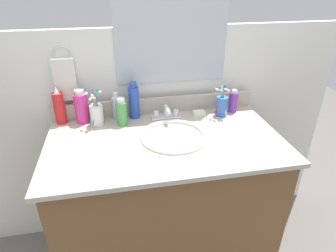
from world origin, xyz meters
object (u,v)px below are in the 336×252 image
(hand_towel, at_px, (65,80))
(soap_bar, at_px, (199,113))
(bottle_soap_pink, at_px, (81,107))
(cup_blue_plastic, at_px, (222,105))
(faucet, at_px, (166,115))
(cup_white_ceramic, at_px, (97,114))
(bottle_cream_purple, at_px, (233,102))
(bottle_toner_green, at_px, (122,112))
(bottle_spray_red, at_px, (59,107))
(bottle_shampoo_blue, at_px, (134,101))
(bottle_gel_clear, at_px, (117,107))

(hand_towel, bearing_deg, soap_bar, -8.05)
(bottle_soap_pink, xyz_separation_m, cup_blue_plastic, (0.75, -0.06, -0.03))
(hand_towel, relative_size, soap_bar, 3.44)
(faucet, height_order, cup_white_ceramic, cup_white_ceramic)
(bottle_cream_purple, relative_size, bottle_toner_green, 0.89)
(hand_towel, xyz_separation_m, bottle_toner_green, (0.27, -0.13, -0.15))
(bottle_cream_purple, relative_size, bottle_soap_pink, 0.73)
(bottle_soap_pink, relative_size, cup_blue_plastic, 1.03)
(bottle_spray_red, height_order, cup_white_ceramic, bottle_spray_red)
(cup_white_ceramic, height_order, soap_bar, cup_white_ceramic)
(bottle_shampoo_blue, bearing_deg, hand_towel, 170.75)
(faucet, relative_size, cup_blue_plastic, 0.91)
(bottle_cream_purple, height_order, bottle_spray_red, bottle_spray_red)
(faucet, height_order, bottle_cream_purple, bottle_cream_purple)
(bottle_gel_clear, bearing_deg, bottle_shampoo_blue, -3.47)
(hand_towel, xyz_separation_m, bottle_gel_clear, (0.25, -0.05, -0.16))
(faucet, bearing_deg, bottle_gel_clear, 165.51)
(cup_blue_plastic, bearing_deg, cup_white_ceramic, 178.67)
(faucet, distance_m, soap_bar, 0.19)
(hand_towel, height_order, faucet, hand_towel)
(bottle_gel_clear, height_order, cup_blue_plastic, cup_blue_plastic)
(bottle_soap_pink, relative_size, bottle_shampoo_blue, 0.90)
(bottle_shampoo_blue, bearing_deg, bottle_soap_pink, -179.01)
(bottle_spray_red, xyz_separation_m, bottle_gel_clear, (0.29, 0.00, -0.02))
(faucet, height_order, bottle_soap_pink, bottle_soap_pink)
(bottle_cream_purple, distance_m, bottle_spray_red, 0.95)
(faucet, bearing_deg, soap_bar, 5.64)
(bottle_cream_purple, bearing_deg, bottle_toner_green, -176.43)
(bottle_soap_pink, relative_size, bottle_gel_clear, 1.22)
(bottle_cream_purple, xyz_separation_m, bottle_soap_pink, (-0.83, 0.03, 0.02))
(bottle_gel_clear, distance_m, cup_white_ceramic, 0.12)
(bottle_spray_red, height_order, bottle_gel_clear, bottle_spray_red)
(bottle_spray_red, bearing_deg, soap_bar, -3.69)
(faucet, xyz_separation_m, bottle_soap_pink, (-0.44, 0.06, 0.06))
(bottle_spray_red, distance_m, bottle_soap_pink, 0.11)
(bottle_cream_purple, xyz_separation_m, cup_blue_plastic, (-0.08, -0.04, -0.00))
(bottle_spray_red, bearing_deg, bottle_gel_clear, 0.16)
(bottle_toner_green, bearing_deg, bottle_shampoo_blue, 45.25)
(bottle_spray_red, relative_size, bottle_gel_clear, 1.36)
(bottle_toner_green, height_order, bottle_spray_red, bottle_spray_red)
(cup_blue_plastic, bearing_deg, soap_bar, 168.58)
(bottle_gel_clear, xyz_separation_m, bottle_shampoo_blue, (0.09, -0.01, 0.03))
(hand_towel, relative_size, faucet, 1.37)
(faucet, xyz_separation_m, bottle_gel_clear, (-0.26, 0.07, 0.04))
(bottle_shampoo_blue, bearing_deg, bottle_toner_green, -134.75)
(bottle_cream_purple, xyz_separation_m, cup_white_ceramic, (-0.76, -0.02, 0.00))
(bottle_gel_clear, distance_m, bottle_shampoo_blue, 0.10)
(faucet, xyz_separation_m, bottle_spray_red, (-0.55, 0.07, 0.06))
(bottle_spray_red, distance_m, cup_white_ceramic, 0.20)
(bottle_gel_clear, bearing_deg, faucet, -14.49)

